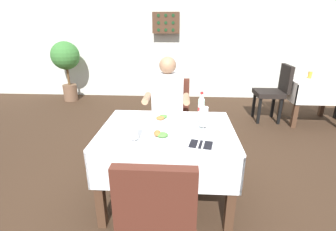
{
  "coord_description": "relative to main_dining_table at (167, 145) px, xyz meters",
  "views": [
    {
      "loc": [
        0.15,
        -1.79,
        1.6
      ],
      "look_at": [
        0.03,
        0.3,
        0.82
      ],
      "focal_mm": 26.37,
      "sensor_mm": 36.0,
      "label": 1
    }
  ],
  "objects": [
    {
      "name": "background_table_tumbler",
      "position": [
        2.25,
        2.25,
        0.22
      ],
      "size": [
        0.06,
        0.06,
        0.11
      ],
      "primitive_type": "cylinder",
      "color": "#C68928",
      "rests_on": "background_dining_table"
    },
    {
      "name": "plate_far_diner",
      "position": [
        -0.06,
        0.21,
        0.18
      ],
      "size": [
        0.24,
        0.24,
        0.04
      ],
      "color": "white",
      "rests_on": "main_dining_table"
    },
    {
      "name": "beer_glass_left",
      "position": [
        0.31,
        0.0,
        0.27
      ],
      "size": [
        0.08,
        0.08,
        0.2
      ],
      "color": "white",
      "rests_on": "main_dining_table"
    },
    {
      "name": "back_wall",
      "position": [
        -0.03,
        3.67,
        1.0
      ],
      "size": [
        11.0,
        0.12,
        3.15
      ],
      "primitive_type": "cube",
      "color": "silver",
      "rests_on": "ground"
    },
    {
      "name": "plate_near_camera",
      "position": [
        -0.04,
        -0.22,
        0.18
      ],
      "size": [
        0.23,
        0.23,
        0.06
      ],
      "color": "white",
      "rests_on": "main_dining_table"
    },
    {
      "name": "background_dining_table",
      "position": [
        2.32,
        2.18,
        -0.03
      ],
      "size": [
        0.86,
        0.72,
        0.74
      ],
      "color": "white",
      "rests_on": "ground"
    },
    {
      "name": "background_chair_left",
      "position": [
        1.68,
        2.18,
        -0.02
      ],
      "size": [
        0.5,
        0.44,
        0.97
      ],
      "color": "black",
      "rests_on": "ground"
    },
    {
      "name": "cola_bottle_primary",
      "position": [
        0.31,
        0.31,
        0.28
      ],
      "size": [
        0.06,
        0.06,
        0.25
      ],
      "color": "silver",
      "rests_on": "main_dining_table"
    },
    {
      "name": "seated_diner_far",
      "position": [
        -0.05,
        0.73,
        0.14
      ],
      "size": [
        0.5,
        0.46,
        1.26
      ],
      "color": "#282D42",
      "rests_on": "ground"
    },
    {
      "name": "potted_plant_corner",
      "position": [
        -2.35,
        3.16,
        0.29
      ],
      "size": [
        0.58,
        0.58,
        1.27
      ],
      "color": "brown",
      "rests_on": "ground"
    },
    {
      "name": "main_dining_table",
      "position": [
        0.0,
        0.0,
        0.0
      ],
      "size": [
        1.16,
        0.89,
        0.74
      ],
      "color": "white",
      "rests_on": "ground"
    },
    {
      "name": "chair_far_diner_seat",
      "position": [
        -0.0,
        0.84,
        -0.02
      ],
      "size": [
        0.44,
        0.5,
        0.97
      ],
      "color": "#4C2319",
      "rests_on": "ground"
    },
    {
      "name": "chair_near_camera_side",
      "position": [
        -0.0,
        -0.84,
        -0.02
      ],
      "size": [
        0.44,
        0.5,
        0.97
      ],
      "color": "#4C2319",
      "rests_on": "ground"
    },
    {
      "name": "beer_glass_middle",
      "position": [
        -0.24,
        -0.29,
        0.27
      ],
      "size": [
        0.07,
        0.07,
        0.21
      ],
      "color": "white",
      "rests_on": "main_dining_table"
    },
    {
      "name": "napkin_cutlery_set",
      "position": [
        0.27,
        -0.3,
        0.17
      ],
      "size": [
        0.19,
        0.2,
        0.01
      ],
      "color": "black",
      "rests_on": "main_dining_table"
    },
    {
      "name": "wall_bottle_rack",
      "position": [
        -0.25,
        3.5,
        1.05
      ],
      "size": [
        0.56,
        0.21,
        0.42
      ],
      "color": "#472D1E"
    },
    {
      "name": "ground_plane",
      "position": [
        -0.03,
        -0.2,
        -0.57
      ],
      "size": [
        11.0,
        11.0,
        0.0
      ],
      "primitive_type": "plane",
      "color": "#382619"
    }
  ]
}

